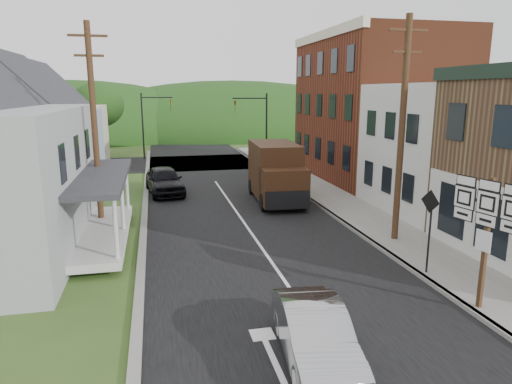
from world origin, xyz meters
TOP-DOWN VIEW (x-y plane):
  - ground at (0.00, 0.00)m, footprint 120.00×120.00m
  - road at (0.00, 10.00)m, footprint 9.00×90.00m
  - cross_road at (0.00, 27.00)m, footprint 60.00×9.00m
  - sidewalk_right at (5.90, 8.00)m, footprint 2.80×55.00m
  - curb_right at (4.55, 8.00)m, footprint 0.20×55.00m
  - curb_left at (-4.65, 8.00)m, footprint 0.30×55.00m
  - storefront_white at (11.30, 7.50)m, footprint 8.00×7.00m
  - storefront_red at (11.30, 17.00)m, footprint 8.00×12.00m
  - house_blue at (-11.00, 17.00)m, footprint 7.14×8.16m
  - house_cream at (-11.50, 26.00)m, footprint 7.14×8.16m
  - utility_pole_right at (5.60, 3.50)m, footprint 1.60×0.26m
  - utility_pole_left at (-6.50, 8.00)m, footprint 1.60×0.26m
  - traffic_signal_right at (4.30, 23.50)m, footprint 2.87×0.20m
  - traffic_signal_left at (-4.30, 30.50)m, footprint 2.87×0.20m
  - tree_left_d at (-9.00, 32.00)m, footprint 4.80×4.80m
  - forested_ridge at (0.00, 55.00)m, footprint 90.00×30.00m
  - silver_sedan at (-0.60, -4.02)m, footprint 1.84×4.21m
  - dark_sedan at (-3.52, 14.86)m, footprint 2.57×5.04m
  - delivery_van at (2.61, 11.47)m, footprint 2.72×5.98m
  - route_sign_cluster at (4.75, -2.68)m, footprint 0.56×2.09m
  - warning_sign at (4.77, -0.07)m, footprint 0.20×0.78m

SIDE VIEW (x-z plane):
  - ground at x=0.00m, z-range 0.00..0.00m
  - road at x=0.00m, z-range -0.01..0.01m
  - cross_road at x=0.00m, z-range -0.01..0.01m
  - forested_ridge at x=0.00m, z-range -8.00..8.00m
  - curb_left at x=-4.65m, z-range 0.00..0.12m
  - sidewalk_right at x=5.90m, z-range 0.00..0.15m
  - curb_right at x=4.55m, z-range 0.00..0.15m
  - silver_sedan at x=-0.60m, z-range 0.00..1.35m
  - dark_sedan at x=-3.52m, z-range 0.00..1.64m
  - delivery_van at x=2.61m, z-range 0.02..3.30m
  - warning_sign at x=4.77m, z-range 0.55..3.41m
  - route_sign_cluster at x=4.75m, z-range 0.70..4.44m
  - storefront_white at x=11.30m, z-range 0.00..6.50m
  - house_blue at x=-11.00m, z-range 0.05..7.33m
  - house_cream at x=-11.50m, z-range 0.05..7.33m
  - traffic_signal_right at x=4.30m, z-range 0.76..6.76m
  - traffic_signal_left at x=-4.30m, z-range 0.76..6.76m
  - utility_pole_right at x=5.60m, z-range 0.16..9.16m
  - utility_pole_left at x=-6.50m, z-range 0.16..9.16m
  - tree_left_d at x=-9.00m, z-range 1.41..8.35m
  - storefront_red at x=11.30m, z-range 0.00..10.00m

